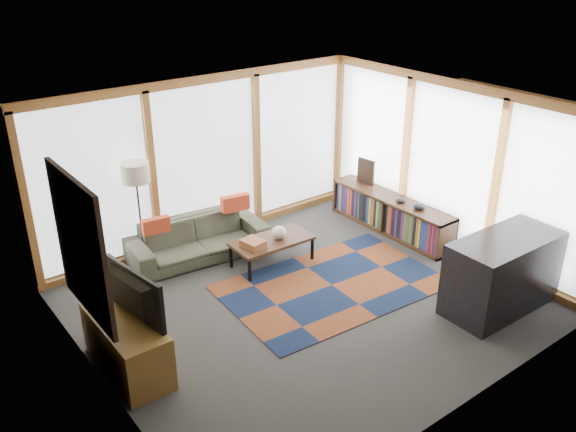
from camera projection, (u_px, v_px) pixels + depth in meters
ground at (306, 301)px, 8.07m from camera, size 5.50×5.50×0.00m
room_envelope at (310, 172)px, 8.10m from camera, size 5.52×5.02×2.62m
rug at (332, 285)px, 8.43m from camera, size 3.07×2.08×0.01m
sofa at (198, 239)px, 9.06m from camera, size 2.12×1.02×0.60m
pillow_left at (156, 225)px, 8.55m from camera, size 0.40×0.16×0.22m
pillow_right at (235, 203)px, 9.24m from camera, size 0.45×0.20×0.24m
floor_lamp at (140, 215)px, 8.66m from camera, size 0.40×0.40×1.58m
coffee_table at (272, 252)px, 8.92m from camera, size 1.20×0.63×0.39m
book_stack at (253, 244)px, 8.62m from camera, size 0.30×0.35×0.11m
vase at (279, 232)px, 8.84m from camera, size 0.25×0.25×0.19m
bookshelf at (390, 214)px, 9.89m from camera, size 0.43×2.35×0.59m
bowl_a at (419, 206)px, 9.33m from camera, size 0.22×0.22×0.10m
bowl_b at (401, 200)px, 9.57m from camera, size 0.19×0.19×0.08m
shelf_picture at (366, 171)px, 10.24m from camera, size 0.09×0.33×0.43m
tv_console at (127, 345)px, 6.69m from camera, size 0.53×1.28×0.64m
television at (127, 297)px, 6.44m from camera, size 0.28×1.02×0.58m
bar_counter at (502, 273)px, 7.77m from camera, size 1.57×0.76×0.99m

